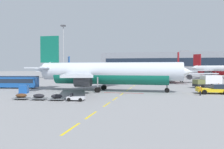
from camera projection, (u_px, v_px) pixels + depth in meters
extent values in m
plane|color=gray|center=(219.00, 87.00, 58.46)|extent=(400.00, 400.00, 0.00)
cube|color=yellow|center=(71.00, 129.00, 19.22)|extent=(0.24, 4.00, 0.01)
cube|color=yellow|center=(91.00, 115.00, 24.70)|extent=(0.24, 4.00, 0.01)
cube|color=yellow|center=(107.00, 104.00, 31.80)|extent=(0.24, 4.00, 0.01)
cube|color=yellow|center=(115.00, 99.00, 37.42)|extent=(0.24, 4.00, 0.01)
cube|color=yellow|center=(122.00, 94.00, 43.76)|extent=(0.24, 4.00, 0.01)
cube|color=yellow|center=(128.00, 90.00, 50.98)|extent=(0.24, 4.00, 0.01)
cube|color=yellow|center=(131.00, 88.00, 56.57)|extent=(0.24, 4.00, 0.01)
cube|color=yellow|center=(134.00, 86.00, 63.48)|extent=(0.24, 4.00, 0.01)
cube|color=yellow|center=(137.00, 84.00, 70.31)|extent=(0.24, 4.00, 0.01)
cube|color=yellow|center=(139.00, 82.00, 77.34)|extent=(0.24, 4.00, 0.01)
cube|color=yellow|center=(141.00, 81.00, 83.96)|extent=(0.24, 4.00, 0.01)
cube|color=yellow|center=(142.00, 80.00, 89.35)|extent=(0.24, 4.00, 0.01)
cube|color=yellow|center=(143.00, 79.00, 95.09)|extent=(0.24, 4.00, 0.01)
cube|color=yellow|center=(145.00, 79.00, 102.23)|extent=(0.24, 4.00, 0.01)
cube|color=yellow|center=(146.00, 78.00, 108.88)|extent=(0.24, 4.00, 0.01)
cube|color=#B21414|center=(123.00, 93.00, 45.58)|extent=(8.00, 0.40, 0.01)
cylinder|color=silver|center=(110.00, 71.00, 48.61)|extent=(30.10, 3.83, 3.80)
cylinder|color=#0F604C|center=(110.00, 76.00, 48.64)|extent=(24.50, 3.52, 3.50)
cone|color=silver|center=(183.00, 72.00, 45.41)|extent=(3.50, 3.73, 3.72)
cone|color=silver|center=(43.00, 69.00, 51.94)|extent=(4.20, 3.23, 3.23)
cube|color=#192333|center=(178.00, 68.00, 45.61)|extent=(1.60, 2.85, 0.60)
cube|color=#0F604C|center=(50.00, 49.00, 51.42)|extent=(4.40, 0.36, 6.00)
cube|color=silver|center=(53.00, 68.00, 54.83)|extent=(3.21, 6.40, 0.24)
cube|color=silver|center=(40.00, 68.00, 48.58)|extent=(3.21, 6.40, 0.24)
cube|color=#B7BCC6|center=(102.00, 72.00, 57.77)|extent=(10.13, 17.63, 0.36)
cube|color=#B7BCC6|center=(78.00, 75.00, 41.17)|extent=(10.16, 17.63, 0.36)
cylinder|color=#4C4F54|center=(98.00, 79.00, 54.92)|extent=(3.20, 2.10, 2.10)
cylinder|color=black|center=(105.00, 79.00, 54.58)|extent=(0.12, 1.79, 1.79)
cylinder|color=#4C4F54|center=(83.00, 82.00, 44.18)|extent=(3.20, 2.10, 2.10)
cylinder|color=black|center=(91.00, 82.00, 43.84)|extent=(0.12, 1.79, 1.79)
cylinder|color=gray|center=(167.00, 84.00, 46.16)|extent=(0.28, 0.28, 2.67)
cylinder|color=black|center=(167.00, 90.00, 46.21)|extent=(0.99, 0.28, 0.99)
cylinder|color=gray|center=(104.00, 82.00, 51.65)|extent=(0.28, 0.28, 2.61)
cylinder|color=black|center=(104.00, 87.00, 52.04)|extent=(1.10, 0.35, 1.10)
cylinder|color=black|center=(104.00, 88.00, 51.36)|extent=(1.10, 0.35, 1.10)
cylinder|color=gray|center=(98.00, 83.00, 46.58)|extent=(0.28, 0.28, 2.61)
cylinder|color=black|center=(98.00, 90.00, 46.96)|extent=(1.10, 0.35, 1.10)
cylinder|color=black|center=(97.00, 90.00, 46.28)|extent=(1.10, 0.35, 1.10)
cube|color=yellow|center=(213.00, 90.00, 44.35)|extent=(6.20, 3.26, 0.60)
cube|color=#192333|center=(219.00, 86.00, 44.18)|extent=(2.56, 2.31, 0.90)
cube|color=yellow|center=(199.00, 88.00, 44.70)|extent=(0.89, 2.57, 0.24)
sphere|color=orange|center=(219.00, 84.00, 44.16)|extent=(0.16, 0.16, 0.16)
cylinder|color=black|center=(204.00, 92.00, 43.24)|extent=(0.93, 0.47, 0.90)
cylinder|color=black|center=(201.00, 91.00, 46.01)|extent=(0.93, 0.47, 0.90)
cylinder|color=black|center=(221.00, 91.00, 45.48)|extent=(0.93, 0.47, 0.90)
cylinder|color=silver|center=(65.00, 70.00, 115.07)|extent=(15.60, 22.63, 3.11)
cylinder|color=#0F479E|center=(65.00, 72.00, 115.09)|extent=(12.98, 18.60, 2.87)
cone|color=silver|center=(62.00, 70.00, 126.70)|extent=(4.10, 4.04, 3.05)
cone|color=silver|center=(69.00, 70.00, 102.88)|extent=(4.06, 4.32, 2.65)
cube|color=#192333|center=(63.00, 69.00, 125.87)|extent=(2.68, 2.34, 0.49)
cube|color=#0F479E|center=(69.00, 62.00, 104.11)|extent=(2.14, 3.22, 4.92)
cube|color=silver|center=(63.00, 69.00, 102.82)|extent=(5.84, 4.99, 0.20)
cube|color=silver|center=(75.00, 69.00, 104.55)|extent=(5.84, 4.99, 0.20)
cube|color=#B7BCC6|center=(52.00, 71.00, 109.70)|extent=(14.45, 6.83, 0.30)
cube|color=#B7BCC6|center=(80.00, 71.00, 114.31)|extent=(11.83, 13.30, 0.30)
cylinder|color=#4C4F54|center=(57.00, 74.00, 110.44)|extent=(2.84, 3.14, 1.72)
cylinder|color=black|center=(57.00, 74.00, 111.68)|extent=(1.30, 0.85, 1.46)
cylinder|color=#4C4F54|center=(75.00, 74.00, 113.42)|extent=(2.84, 3.14, 1.72)
cylinder|color=black|center=(75.00, 73.00, 114.66)|extent=(1.30, 0.85, 1.46)
cylinder|color=gray|center=(63.00, 74.00, 124.33)|extent=(0.23, 0.23, 2.18)
cylinder|color=black|center=(63.00, 76.00, 124.37)|extent=(0.62, 0.81, 0.81)
cylinder|color=gray|center=(62.00, 74.00, 112.88)|extent=(0.23, 0.23, 2.14)
cylinder|color=black|center=(61.00, 77.00, 112.82)|extent=(0.72, 0.92, 0.90)
cylinder|color=black|center=(62.00, 77.00, 113.01)|extent=(0.72, 0.92, 0.90)
cylinder|color=gray|center=(70.00, 74.00, 114.29)|extent=(0.23, 0.23, 2.14)
cylinder|color=black|center=(70.00, 76.00, 114.23)|extent=(0.72, 0.92, 0.90)
cylinder|color=black|center=(71.00, 76.00, 114.42)|extent=(0.72, 0.92, 0.90)
cylinder|color=white|center=(223.00, 69.00, 104.35)|extent=(23.83, 21.90, 3.63)
cylinder|color=maroon|center=(223.00, 72.00, 104.38)|extent=(19.65, 18.11, 3.34)
cone|color=white|center=(194.00, 68.00, 116.54)|extent=(5.05, 4.98, 3.09)
cube|color=maroon|center=(197.00, 60.00, 115.04)|extent=(3.36, 3.06, 5.73)
cube|color=white|center=(199.00, 68.00, 117.50)|extent=(6.36, 6.59, 0.23)
cube|color=white|center=(192.00, 68.00, 113.93)|extent=(6.36, 6.59, 0.23)
cube|color=#B7BCC6|center=(224.00, 70.00, 112.19)|extent=(16.44, 11.84, 0.34)
cube|color=#B7BCC6|center=(205.00, 70.00, 102.70)|extent=(10.48, 16.75, 0.34)
cylinder|color=#4C4F54|center=(220.00, 73.00, 110.68)|extent=(3.61, 3.53, 2.01)
cylinder|color=black|center=(224.00, 73.00, 109.44)|extent=(1.22, 1.35, 1.71)
cylinder|color=#4C4F54|center=(208.00, 73.00, 104.54)|extent=(3.61, 3.53, 2.01)
cylinder|color=black|center=(211.00, 73.00, 103.30)|extent=(1.22, 1.35, 1.71)
cylinder|color=gray|center=(222.00, 74.00, 107.43)|extent=(0.27, 0.27, 2.49)
cylinder|color=black|center=(222.00, 77.00, 107.66)|extent=(1.01, 0.95, 1.05)
cylinder|color=black|center=(221.00, 77.00, 107.27)|extent=(1.01, 0.95, 1.05)
cylinder|color=gray|center=(216.00, 74.00, 104.53)|extent=(0.27, 0.27, 2.49)
cylinder|color=black|center=(216.00, 77.00, 104.76)|extent=(1.01, 0.95, 1.05)
cylinder|color=black|center=(215.00, 77.00, 104.37)|extent=(1.01, 0.95, 1.05)
cylinder|color=silver|center=(175.00, 72.00, 79.62)|extent=(3.53, 23.87, 3.01)
cylinder|color=maroon|center=(175.00, 75.00, 79.65)|extent=(3.19, 19.44, 2.77)
cone|color=silver|center=(173.00, 72.00, 91.30)|extent=(3.01, 2.83, 2.95)
cone|color=silver|center=(178.00, 72.00, 67.39)|extent=(2.63, 3.38, 2.56)
cube|color=#192333|center=(173.00, 70.00, 90.46)|extent=(2.28, 1.31, 0.47)
cube|color=maroon|center=(178.00, 60.00, 68.63)|extent=(0.36, 3.49, 4.75)
cube|color=silver|center=(169.00, 71.00, 68.68)|extent=(5.12, 2.64, 0.19)
cube|color=silver|center=(187.00, 71.00, 67.71)|extent=(5.12, 2.64, 0.19)
cube|color=#B7BCC6|center=(155.00, 73.00, 77.84)|extent=(13.96, 7.77, 0.28)
cube|color=#B7BCC6|center=(197.00, 74.00, 75.26)|extent=(13.93, 8.28, 0.28)
cylinder|color=#4C4F54|center=(163.00, 77.00, 77.30)|extent=(1.72, 2.57, 1.66)
cylinder|color=black|center=(162.00, 77.00, 78.55)|extent=(1.41, 0.13, 1.41)
cylinder|color=#4C4F54|center=(189.00, 77.00, 75.63)|extent=(1.72, 2.57, 1.66)
cylinder|color=black|center=(189.00, 77.00, 76.87)|extent=(1.41, 0.13, 1.41)
cylinder|color=gray|center=(173.00, 77.00, 88.92)|extent=(0.22, 0.22, 2.11)
cylinder|color=black|center=(173.00, 79.00, 88.95)|extent=(0.24, 0.79, 0.78)
cylinder|color=gray|center=(169.00, 78.00, 78.53)|extent=(0.22, 0.22, 2.06)
cylinder|color=black|center=(168.00, 81.00, 78.61)|extent=(0.30, 0.88, 0.87)
cylinder|color=black|center=(170.00, 81.00, 78.51)|extent=(0.30, 0.88, 0.87)
cylinder|color=gray|center=(182.00, 78.00, 77.74)|extent=(0.22, 0.22, 2.06)
cylinder|color=black|center=(181.00, 81.00, 77.82)|extent=(0.30, 0.88, 0.87)
cylinder|color=black|center=(182.00, 81.00, 77.72)|extent=(0.30, 0.88, 0.87)
cube|color=#194C99|center=(13.00, 82.00, 55.89)|extent=(12.28, 4.68, 2.70)
cube|color=#192333|center=(13.00, 81.00, 55.88)|extent=(11.34, 4.56, 1.00)
cube|color=black|center=(13.00, 77.00, 55.85)|extent=(12.31, 4.71, 0.20)
cylinder|color=black|center=(32.00, 86.00, 57.09)|extent=(1.04, 0.48, 1.00)
cylinder|color=black|center=(27.00, 87.00, 54.39)|extent=(1.04, 0.48, 1.00)
cylinder|color=black|center=(2.00, 86.00, 57.44)|extent=(1.04, 0.48, 1.00)
cube|color=black|center=(207.00, 85.00, 56.62)|extent=(7.35, 5.21, 0.60)
cube|color=#606638|center=(199.00, 82.00, 56.05)|extent=(3.15, 3.11, 1.10)
cube|color=#192333|center=(195.00, 81.00, 55.77)|extent=(0.89, 1.75, 0.64)
cube|color=silver|center=(211.00, 80.00, 56.80)|extent=(5.33, 4.24, 2.10)
cylinder|color=black|center=(202.00, 87.00, 54.93)|extent=(0.99, 0.67, 0.96)
cylinder|color=black|center=(197.00, 86.00, 57.27)|extent=(0.99, 0.67, 0.96)
cylinder|color=black|center=(218.00, 86.00, 55.98)|extent=(0.99, 0.67, 0.96)
cylinder|color=black|center=(212.00, 85.00, 58.32)|extent=(0.99, 0.67, 0.96)
cube|color=silver|center=(76.00, 98.00, 35.01)|extent=(2.68, 1.55, 0.44)
cube|color=black|center=(72.00, 95.00, 35.10)|extent=(0.19, 1.13, 0.56)
cylinder|color=black|center=(83.00, 99.00, 35.56)|extent=(0.57, 0.21, 0.56)
cylinder|color=black|center=(80.00, 100.00, 34.18)|extent=(0.57, 0.21, 0.56)
cylinder|color=black|center=(72.00, 98.00, 35.85)|extent=(0.57, 0.21, 0.56)
cylinder|color=black|center=(69.00, 100.00, 34.47)|extent=(0.57, 0.21, 0.56)
cube|color=slate|center=(57.00, 99.00, 35.50)|extent=(2.48, 1.64, 0.12)
ellipsoid|color=black|center=(57.00, 96.00, 35.48)|extent=(1.89, 1.31, 0.64)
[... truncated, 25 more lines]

